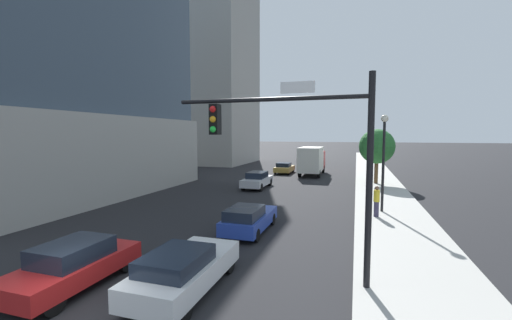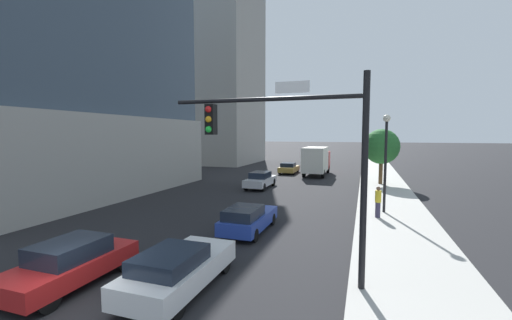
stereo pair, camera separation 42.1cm
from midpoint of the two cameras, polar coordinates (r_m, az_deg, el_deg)
name	(u,v)px [view 1 (the left image)]	position (r m, az deg, el deg)	size (l,w,h in m)	color
ground_plane	(82,318)	(10.64, -29.71, -23.29)	(400.00, 400.00, 0.00)	black
sidewalk	(384,196)	(26.80, 21.40, -6.03)	(4.22, 120.00, 0.15)	#B2AFA8
construction_building	(207,56)	(57.37, -8.88, 17.80)	(15.36, 14.88, 43.41)	#9E9B93
traffic_light_pole	(299,142)	(10.28, 6.44, 3.23)	(6.46, 0.48, 6.59)	black
street_lamp	(384,149)	(20.76, 21.30, 1.89)	(0.44, 0.44, 5.90)	black
street_tree	(377,147)	(32.61, 20.42, 2.26)	(3.32, 3.32, 5.23)	brown
car_blue	(249,219)	(16.15, -2.05, -10.41)	(1.77, 4.29, 1.38)	#233D9E
car_red	(73,264)	(12.30, -30.69, -15.74)	(1.87, 4.26, 1.46)	red
car_white	(184,269)	(10.76, -13.92, -18.38)	(1.90, 4.49, 1.38)	silver
car_silver	(257,180)	(29.02, -0.21, -3.57)	(1.80, 4.60, 1.48)	#B7B7BC
car_gold	(284,168)	(39.96, 4.77, -1.43)	(1.90, 4.08, 1.35)	#AD8938
box_truck	(312,160)	(38.50, 9.63, 0.07)	(2.44, 7.28, 3.37)	#B21E1E
pedestrian_yellow_shirt	(377,201)	(19.64, 20.14, -6.87)	(0.34, 0.34, 1.78)	#38334C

